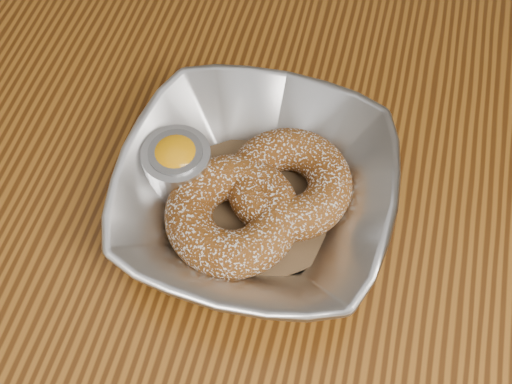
% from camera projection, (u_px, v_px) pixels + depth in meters
% --- Properties ---
extents(table, '(1.20, 0.80, 0.75)m').
position_uv_depth(table, '(231.00, 263.00, 0.62)').
color(table, brown).
rests_on(table, ground_plane).
extents(serving_bowl, '(0.23, 0.23, 0.06)m').
position_uv_depth(serving_bowl, '(256.00, 193.00, 0.51)').
color(serving_bowl, '#B5B7BC').
rests_on(serving_bowl, table).
extents(parchment, '(0.20, 0.20, 0.00)m').
position_uv_depth(parchment, '(256.00, 204.00, 0.53)').
color(parchment, brown).
rests_on(parchment, table).
extents(donut_back, '(0.11, 0.11, 0.04)m').
position_uv_depth(donut_back, '(289.00, 183.00, 0.51)').
color(donut_back, brown).
rests_on(donut_back, parchment).
extents(donut_front, '(0.14, 0.14, 0.04)m').
position_uv_depth(donut_front, '(232.00, 215.00, 0.50)').
color(donut_front, brown).
rests_on(donut_front, parchment).
extents(ramekin, '(0.06, 0.06, 0.05)m').
position_uv_depth(ramekin, '(178.00, 165.00, 0.52)').
color(ramekin, '#B5B7BC').
rests_on(ramekin, table).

